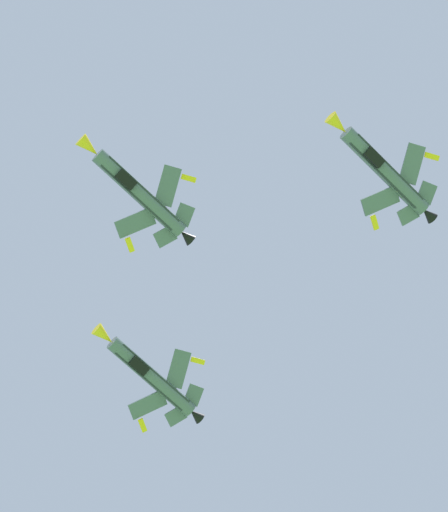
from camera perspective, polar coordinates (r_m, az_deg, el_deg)
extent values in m
cylinder|color=#4C5666|center=(121.36, -4.20, 3.11)|extent=(12.05, 2.07, 1.70)
cube|color=#232833|center=(120.90, -4.16, 3.10)|extent=(10.12, 1.80, 0.90)
cone|color=yellow|center=(120.48, -6.69, 5.37)|extent=(2.45, 1.64, 1.56)
cone|color=black|center=(122.57, -1.90, 1.00)|extent=(1.64, 1.41, 1.36)
ellipsoid|color=#192333|center=(121.61, -5.16, 3.94)|extent=(3.24, 1.52, 1.42)
cube|color=black|center=(120.25, -4.88, 3.78)|extent=(2.24, 1.40, 1.18)
cube|color=#4C5666|center=(121.85, -2.79, 3.48)|extent=(3.47, 4.42, 1.71)
cube|color=yellow|center=(122.32, -1.76, 3.86)|extent=(1.70, 1.25, 0.43)
cube|color=#4C5666|center=(121.31, -4.41, 1.65)|extent=(3.63, 4.40, 1.71)
cube|color=yellow|center=(121.34, -4.68, 0.56)|extent=(1.69, 1.32, 0.43)
cube|color=#4C5666|center=(122.41, -1.98, 2.04)|extent=(2.32, 2.57, 0.95)
cube|color=#4C5666|center=(122.09, -2.92, 0.98)|extent=(2.41, 2.61, 0.95)
cube|color=yellow|center=(123.95, -2.73, 1.65)|extent=(2.63, 1.21, 2.50)
cylinder|color=#4C5666|center=(122.81, 7.96, 4.17)|extent=(12.05, 2.07, 1.70)
cube|color=#232833|center=(122.38, 8.04, 4.16)|extent=(10.12, 1.80, 0.87)
cone|color=yellow|center=(120.94, 5.66, 6.47)|extent=(2.45, 1.64, 1.56)
cone|color=black|center=(124.93, 10.04, 2.06)|extent=(1.64, 1.41, 1.36)
ellipsoid|color=#192333|center=(122.67, 7.01, 5.02)|extent=(3.24, 1.51, 1.41)
cube|color=black|center=(121.45, 7.41, 4.85)|extent=(2.24, 1.39, 1.17)
cube|color=#4C5666|center=(123.88, 9.28, 4.51)|extent=(3.48, 4.44, 1.64)
cube|color=yellow|center=(124.78, 10.24, 4.86)|extent=(1.70, 1.25, 0.42)
cube|color=#4C5666|center=(122.65, 7.73, 2.73)|extent=(3.64, 4.42, 1.64)
cube|color=yellow|center=(122.56, 7.46, 1.65)|extent=(1.69, 1.32, 0.42)
cube|color=#4C5666|center=(124.75, 9.98, 3.09)|extent=(2.33, 2.58, 0.91)
cube|color=#4C5666|center=(124.03, 9.09, 2.05)|extent=(2.41, 2.63, 0.91)
cube|color=yellow|center=(125.95, 9.12, 2.70)|extent=(2.63, 1.16, 2.51)
cylinder|color=#4C5666|center=(128.97, -3.60, -5.98)|extent=(12.05, 2.07, 1.70)
cube|color=#232833|center=(128.52, -3.56, -6.02)|extent=(10.12, 1.80, 0.91)
cone|color=yellow|center=(127.28, -5.94, -3.93)|extent=(2.45, 1.64, 1.56)
cone|color=black|center=(130.92, -1.43, -7.85)|extent=(1.64, 1.41, 1.36)
ellipsoid|color=#192333|center=(128.92, -4.51, -5.19)|extent=(3.24, 1.53, 1.43)
cube|color=black|center=(127.64, -4.23, -5.43)|extent=(2.24, 1.40, 1.19)
cube|color=#4C5666|center=(129.39, -2.27, -5.59)|extent=(3.46, 4.40, 1.75)
cube|color=yellow|center=(129.77, -1.30, -5.21)|extent=(1.70, 1.25, 0.43)
cube|color=#4C5666|center=(129.37, -3.80, -7.34)|extent=(3.62, 4.39, 1.75)
cube|color=yellow|center=(129.74, -4.05, -8.35)|extent=(1.69, 1.32, 0.43)
cube|color=#4C5666|center=(130.42, -1.51, -6.89)|extent=(2.32, 2.56, 0.97)
cube|color=#4C5666|center=(130.42, -2.40, -7.90)|extent=(2.40, 2.61, 0.97)
cube|color=yellow|center=(132.05, -2.23, -7.16)|extent=(2.63, 1.23, 2.49)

